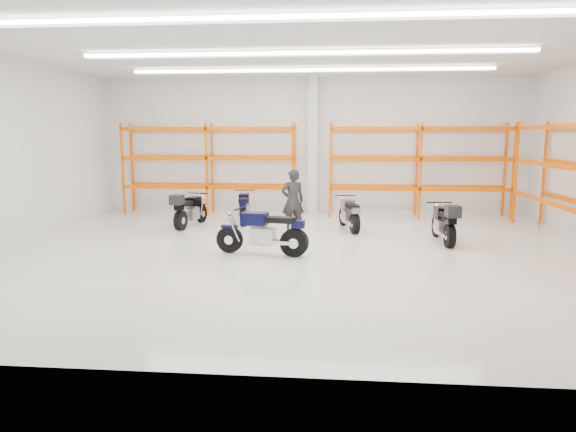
# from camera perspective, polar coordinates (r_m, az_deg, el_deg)

# --- Properties ---
(ground) EXTENTS (14.00, 14.00, 0.00)m
(ground) POSITION_cam_1_polar(r_m,az_deg,el_deg) (11.55, 1.49, -4.09)
(ground) COLOR beige
(ground) RESTS_ON ground
(room_shell) EXTENTS (14.02, 12.02, 4.51)m
(room_shell) POSITION_cam_1_polar(r_m,az_deg,el_deg) (11.29, 1.56, 12.38)
(room_shell) COLOR white
(room_shell) RESTS_ON ground
(motorcycle_main) EXTENTS (2.10, 0.77, 1.04)m
(motorcycle_main) POSITION_cam_1_polar(r_m,az_deg,el_deg) (11.24, -2.50, -1.93)
(motorcycle_main) COLOR black
(motorcycle_main) RESTS_ON ground
(motorcycle_back_a) EXTENTS (0.73, 1.97, 1.01)m
(motorcycle_back_a) POSITION_cam_1_polar(r_m,az_deg,el_deg) (14.88, -11.00, 0.60)
(motorcycle_back_a) COLOR black
(motorcycle_back_a) RESTS_ON ground
(motorcycle_back_b) EXTENTS (0.63, 1.91, 0.94)m
(motorcycle_back_b) POSITION_cam_1_polar(r_m,az_deg,el_deg) (15.48, -4.93, 0.88)
(motorcycle_back_b) COLOR black
(motorcycle_back_b) RESTS_ON ground
(motorcycle_back_c) EXTENTS (0.69, 1.85, 0.92)m
(motorcycle_back_c) POSITION_cam_1_polar(r_m,az_deg,el_deg) (14.30, 6.84, 0.14)
(motorcycle_back_c) COLOR black
(motorcycle_back_c) RESTS_ON ground
(motorcycle_back_d) EXTENTS (0.64, 1.99, 1.02)m
(motorcycle_back_d) POSITION_cam_1_polar(r_m,az_deg,el_deg) (13.00, 17.01, -0.80)
(motorcycle_back_d) COLOR black
(motorcycle_back_d) RESTS_ON ground
(standing_man) EXTENTS (0.73, 0.59, 1.72)m
(standing_man) POSITION_cam_1_polar(r_m,az_deg,el_deg) (13.73, 0.54, 1.66)
(standing_man) COLOR black
(standing_man) RESTS_ON ground
(structural_column) EXTENTS (0.32, 0.32, 4.50)m
(structural_column) POSITION_cam_1_polar(r_m,az_deg,el_deg) (17.06, 2.76, 7.76)
(structural_column) COLOR white
(structural_column) RESTS_ON ground
(pallet_racking_back_left) EXTENTS (5.67, 0.87, 3.00)m
(pallet_racking_back_left) POSITION_cam_1_polar(r_m,az_deg,el_deg) (17.22, -8.74, 6.13)
(pallet_racking_back_left) COLOR #FF4D00
(pallet_racking_back_left) RESTS_ON ground
(pallet_racking_back_right) EXTENTS (5.67, 0.87, 3.00)m
(pallet_racking_back_right) POSITION_cam_1_polar(r_m,az_deg,el_deg) (16.94, 14.33, 5.91)
(pallet_racking_back_right) COLOR #FF4D00
(pallet_racking_back_right) RESTS_ON ground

